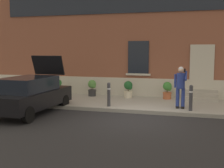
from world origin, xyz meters
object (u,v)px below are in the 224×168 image
person_on_phone (181,85)px  planter_olive (58,86)px  hatchback_car_black (30,94)px  planter_cream (128,89)px  planter_terracotta (167,90)px  bollard_near_person (191,97)px  bollard_far_left (109,93)px  planter_charcoal (92,88)px

person_on_phone → planter_olive: (-6.61, 2.12, -0.55)m
hatchback_car_black → planter_olive: hatchback_car_black is taller
planter_cream → planter_terracotta: bearing=3.8°
bollard_near_person → bollard_far_left: 3.42m
bollard_near_person → hatchback_car_black: bearing=-165.7°
person_on_phone → planter_olive: 6.96m
hatchback_car_black → bollard_near_person: (6.27, 1.60, -0.09)m
bollard_near_person → person_on_phone: size_ratio=0.60×
bollard_near_person → planter_cream: bearing=141.1°
bollard_far_left → planter_olive: bearing=145.9°
person_on_phone → hatchback_car_black: bearing=-169.1°
bollard_near_person → planter_charcoal: bollard_near_person is taller
hatchback_car_black → bollard_near_person: size_ratio=3.94×
hatchback_car_black → planter_terracotta: 6.65m
planter_charcoal → planter_cream: (1.96, -0.01, 0.00)m
planter_olive → planter_cream: size_ratio=1.00×
planter_terracotta → planter_olive: bearing=-178.1°
hatchback_car_black → person_on_phone: (5.84, 1.93, 0.35)m
planter_charcoal → planter_olive: bearing=-178.0°
bollard_far_left → planter_olive: 4.37m
planter_terracotta → bollard_near_person: bearing=-66.4°
hatchback_car_black → planter_cream: hatchback_car_black is taller
person_on_phone → planter_cream: person_on_phone is taller
bollard_far_left → planter_terracotta: bearing=49.4°
bollard_near_person → person_on_phone: person_on_phone is taller
hatchback_car_black → planter_terracotta: (5.11, 4.24, -0.19)m
hatchback_car_black → bollard_near_person: hatchback_car_black is taller
hatchback_car_black → bollard_far_left: bearing=29.3°
bollard_far_left → planter_cream: 2.53m
bollard_near_person → person_on_phone: 0.70m
planter_charcoal → planter_terracotta: same height
hatchback_car_black → planter_olive: 4.13m
person_on_phone → planter_terracotta: person_on_phone is taller
bollard_near_person → planter_terracotta: (-1.16, 2.64, -0.11)m
bollard_far_left → person_on_phone: bearing=6.3°
bollard_far_left → planter_cream: bearing=83.1°
hatchback_car_black → planter_charcoal: size_ratio=4.79×
hatchback_car_black → person_on_phone: bearing=18.3°
planter_olive → planter_terracotta: bearing=1.9°
person_on_phone → planter_cream: 3.51m
bollard_far_left → planter_charcoal: 3.02m
person_on_phone → planter_charcoal: bearing=147.4°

